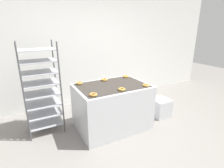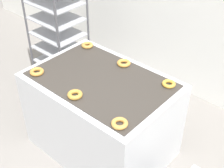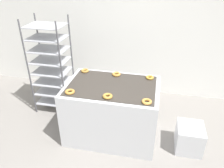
{
  "view_description": "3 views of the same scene",
  "coord_description": "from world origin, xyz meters",
  "px_view_note": "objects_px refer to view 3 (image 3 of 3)",
  "views": [
    {
      "loc": [
        -1.42,
        -1.94,
        1.85
      ],
      "look_at": [
        0.0,
        0.7,
        0.87
      ],
      "focal_mm": 28.0,
      "sensor_mm": 36.0,
      "label": 1
    },
    {
      "loc": [
        1.56,
        -0.92,
        2.43
      ],
      "look_at": [
        0.0,
        0.85,
        0.72
      ],
      "focal_mm": 50.0,
      "sensor_mm": 36.0,
      "label": 2
    },
    {
      "loc": [
        0.55,
        -1.88,
        2.34
      ],
      "look_at": [
        0.0,
        0.7,
        0.87
      ],
      "focal_mm": 35.0,
      "sensor_mm": 36.0,
      "label": 3
    }
  ],
  "objects_px": {
    "fryer_machine": "(112,110)",
    "donut_far_left": "(85,71)",
    "donut_near_center": "(108,96)",
    "donut_far_center": "(117,74)",
    "donut_far_right": "(150,77)",
    "baking_rack_cart": "(51,66)",
    "donut_near_left": "(70,92)",
    "glaze_bin": "(189,138)",
    "donut_near_right": "(147,102)"
  },
  "relations": [
    {
      "from": "fryer_machine",
      "to": "donut_far_left",
      "type": "bearing_deg",
      "value": 146.28
    },
    {
      "from": "donut_near_center",
      "to": "donut_far_center",
      "type": "relative_size",
      "value": 0.98
    },
    {
      "from": "fryer_machine",
      "to": "donut_far_right",
      "type": "distance_m",
      "value": 0.74
    },
    {
      "from": "fryer_machine",
      "to": "baking_rack_cart",
      "type": "distance_m",
      "value": 1.31
    },
    {
      "from": "donut_far_right",
      "to": "donut_near_left",
      "type": "bearing_deg",
      "value": -147.51
    },
    {
      "from": "glaze_bin",
      "to": "donut_near_right",
      "type": "xyz_separation_m",
      "value": [
        -0.63,
        -0.24,
        0.68
      ]
    },
    {
      "from": "baking_rack_cart",
      "to": "donut_near_center",
      "type": "height_order",
      "value": "baking_rack_cart"
    },
    {
      "from": "baking_rack_cart",
      "to": "donut_far_right",
      "type": "relative_size",
      "value": 13.91
    },
    {
      "from": "baking_rack_cart",
      "to": "donut_far_left",
      "type": "bearing_deg",
      "value": -12.03
    },
    {
      "from": "glaze_bin",
      "to": "donut_near_left",
      "type": "height_order",
      "value": "donut_near_left"
    },
    {
      "from": "fryer_machine",
      "to": "donut_far_center",
      "type": "distance_m",
      "value": 0.55
    },
    {
      "from": "baking_rack_cart",
      "to": "donut_far_center",
      "type": "distance_m",
      "value": 1.16
    },
    {
      "from": "glaze_bin",
      "to": "donut_near_right",
      "type": "height_order",
      "value": "donut_near_right"
    },
    {
      "from": "baking_rack_cart",
      "to": "donut_far_center",
      "type": "xyz_separation_m",
      "value": [
        1.15,
        -0.16,
        0.04
      ]
    },
    {
      "from": "donut_near_right",
      "to": "glaze_bin",
      "type": "bearing_deg",
      "value": 20.96
    },
    {
      "from": "donut_near_center",
      "to": "donut_near_left",
      "type": "bearing_deg",
      "value": 179.56
    },
    {
      "from": "donut_far_right",
      "to": "fryer_machine",
      "type": "bearing_deg",
      "value": -147.5
    },
    {
      "from": "donut_near_left",
      "to": "donut_far_center",
      "type": "bearing_deg",
      "value": 51.74
    },
    {
      "from": "glaze_bin",
      "to": "donut_near_center",
      "type": "height_order",
      "value": "donut_near_center"
    },
    {
      "from": "donut_near_center",
      "to": "donut_far_center",
      "type": "bearing_deg",
      "value": 90.64
    },
    {
      "from": "glaze_bin",
      "to": "donut_far_right",
      "type": "distance_m",
      "value": 1.01
    },
    {
      "from": "donut_near_left",
      "to": "donut_far_right",
      "type": "bearing_deg",
      "value": 32.49
    },
    {
      "from": "baking_rack_cart",
      "to": "donut_far_left",
      "type": "xyz_separation_m",
      "value": [
        0.64,
        -0.14,
        0.04
      ]
    },
    {
      "from": "fryer_machine",
      "to": "donut_far_center",
      "type": "bearing_deg",
      "value": 89.3
    },
    {
      "from": "donut_far_left",
      "to": "donut_far_right",
      "type": "xyz_separation_m",
      "value": [
        1.0,
        -0.02,
        -0.0
      ]
    },
    {
      "from": "glaze_bin",
      "to": "donut_far_left",
      "type": "relative_size",
      "value": 3.21
    },
    {
      "from": "baking_rack_cart",
      "to": "donut_near_left",
      "type": "bearing_deg",
      "value": -50.5
    },
    {
      "from": "fryer_machine",
      "to": "donut_far_center",
      "type": "xyz_separation_m",
      "value": [
        0.0,
        0.32,
        0.44
      ]
    },
    {
      "from": "fryer_machine",
      "to": "glaze_bin",
      "type": "xyz_separation_m",
      "value": [
        1.13,
        -0.1,
        -0.23
      ]
    },
    {
      "from": "glaze_bin",
      "to": "donut_far_right",
      "type": "height_order",
      "value": "donut_far_right"
    },
    {
      "from": "donut_far_center",
      "to": "donut_near_left",
      "type": "bearing_deg",
      "value": -128.26
    },
    {
      "from": "donut_near_center",
      "to": "donut_near_right",
      "type": "height_order",
      "value": "donut_near_center"
    },
    {
      "from": "fryer_machine",
      "to": "donut_far_left",
      "type": "distance_m",
      "value": 0.75
    },
    {
      "from": "glaze_bin",
      "to": "donut_far_center",
      "type": "relative_size",
      "value": 3.03
    },
    {
      "from": "glaze_bin",
      "to": "donut_far_right",
      "type": "relative_size",
      "value": 3.32
    },
    {
      "from": "donut_near_right",
      "to": "donut_far_left",
      "type": "distance_m",
      "value": 1.21
    },
    {
      "from": "glaze_bin",
      "to": "donut_far_center",
      "type": "bearing_deg",
      "value": 159.75
    },
    {
      "from": "donut_near_left",
      "to": "glaze_bin",
      "type": "bearing_deg",
      "value": 7.65
    },
    {
      "from": "fryer_machine",
      "to": "donut_far_center",
      "type": "relative_size",
      "value": 10.15
    },
    {
      "from": "baking_rack_cart",
      "to": "donut_near_center",
      "type": "xyz_separation_m",
      "value": [
        1.16,
        -0.79,
        0.04
      ]
    },
    {
      "from": "donut_near_center",
      "to": "donut_near_right",
      "type": "xyz_separation_m",
      "value": [
        0.49,
        -0.02,
        -0.0
      ]
    },
    {
      "from": "donut_near_center",
      "to": "donut_near_right",
      "type": "distance_m",
      "value": 0.49
    },
    {
      "from": "baking_rack_cart",
      "to": "glaze_bin",
      "type": "distance_m",
      "value": 2.43
    },
    {
      "from": "donut_near_center",
      "to": "donut_near_right",
      "type": "bearing_deg",
      "value": -2.04
    },
    {
      "from": "donut_far_left",
      "to": "donut_near_center",
      "type": "bearing_deg",
      "value": -51.86
    },
    {
      "from": "glaze_bin",
      "to": "donut_far_left",
      "type": "height_order",
      "value": "donut_far_left"
    },
    {
      "from": "donut_near_right",
      "to": "donut_far_left",
      "type": "bearing_deg",
      "value": 146.24
    },
    {
      "from": "donut_far_left",
      "to": "donut_far_center",
      "type": "distance_m",
      "value": 0.51
    },
    {
      "from": "donut_near_center",
      "to": "donut_near_right",
      "type": "relative_size",
      "value": 1.0
    },
    {
      "from": "donut_near_left",
      "to": "donut_near_center",
      "type": "relative_size",
      "value": 1.01
    }
  ]
}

